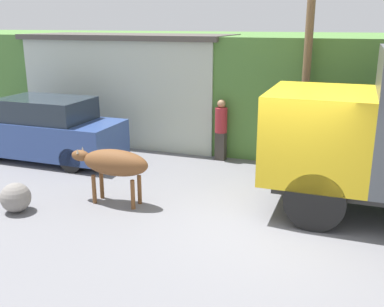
% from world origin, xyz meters
% --- Properties ---
extents(ground_plane, '(60.00, 60.00, 0.00)m').
position_xyz_m(ground_plane, '(0.00, 0.00, 0.00)').
color(ground_plane, slate).
extents(hillside_embankment, '(32.00, 6.98, 3.41)m').
position_xyz_m(hillside_embankment, '(0.00, 7.64, 1.70)').
color(hillside_embankment, '#4C7A38').
rests_on(hillside_embankment, ground_plane).
extents(building_backdrop, '(6.69, 2.70, 3.43)m').
position_xyz_m(building_backdrop, '(-5.77, 5.28, 1.73)').
color(building_backdrop, '#B2BCAD').
rests_on(building_backdrop, ground_plane).
extents(brown_cow, '(1.83, 0.57, 1.22)m').
position_xyz_m(brown_cow, '(-3.49, 0.02, 0.91)').
color(brown_cow, brown).
rests_on(brown_cow, ground_plane).
extents(parked_suv, '(4.47, 1.76, 1.77)m').
position_xyz_m(parked_suv, '(-6.97, 2.26, 0.85)').
color(parked_suv, '#334C8C').
rests_on(parked_suv, ground_plane).
extents(pedestrian_on_hill, '(0.40, 0.40, 1.74)m').
position_xyz_m(pedestrian_on_hill, '(-2.24, 3.90, 0.96)').
color(pedestrian_on_hill, '#38332D').
rests_on(pedestrian_on_hill, ground_plane).
extents(utility_pole, '(0.90, 0.21, 6.38)m').
position_xyz_m(utility_pole, '(0.00, 3.89, 3.32)').
color(utility_pole, brown).
rests_on(utility_pole, ground_plane).
extents(roadside_rock, '(0.62, 0.62, 0.62)m').
position_xyz_m(roadside_rock, '(-5.20, -1.09, 0.31)').
color(roadside_rock, gray).
rests_on(roadside_rock, ground_plane).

